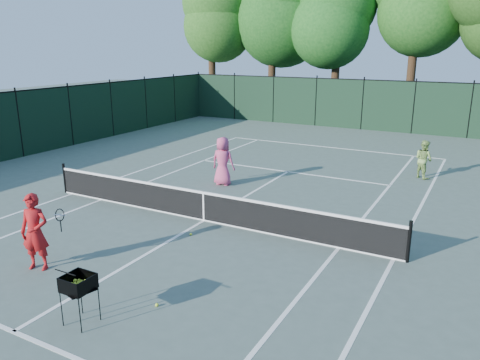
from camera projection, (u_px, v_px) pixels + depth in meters
The scene contains 19 objects.
ground at pixel (204, 221), 13.91m from camera, with size 90.00×90.00×0.00m, color #4C5C53.
sideline_doubles_left at pixel (73, 194), 16.43m from camera, with size 0.10×23.77×0.01m, color white.
sideline_doubles_right at pixel (393, 259), 11.39m from camera, with size 0.10×23.77×0.01m, color white.
sideline_singles_left at pixel (102, 200), 15.80m from camera, with size 0.10×23.77×0.01m, color white.
sideline_singles_right at pixel (339, 248), 12.02m from camera, with size 0.10×23.77×0.01m, color white.
baseline_far at pixel (330, 147), 23.94m from camera, with size 10.97×0.10×0.01m, color white.
service_line_near at pixel (13, 332), 8.51m from camera, with size 8.23×0.10×0.01m, color white.
service_line_far at pixel (288, 172), 19.31m from camera, with size 8.23×0.10×0.01m, color white.
center_service_line at pixel (204, 221), 13.91m from camera, with size 0.10×12.80×0.01m, color white.
tennis_net at pixel (204, 205), 13.78m from camera, with size 11.69×0.09×1.06m.
fence_far at pixel (362, 105), 28.69m from camera, with size 24.00×0.05×3.00m, color black.
tree_0 at pixel (211, 3), 35.77m from camera, with size 6.40×6.40×13.14m.
tree_2 at pixel (339, 4), 31.56m from camera, with size 6.00×6.00×12.40m.
coach at pixel (35, 232), 10.68m from camera, with size 0.84×0.86×1.82m.
player_pink at pixel (223, 161), 17.28m from camera, with size 0.91×0.62×1.80m.
player_green at pixel (424, 159), 18.23m from camera, with size 0.93×0.90×1.50m.
ball_hopper at pixel (78, 283), 8.56m from camera, with size 0.63×0.63×0.98m.
loose_ball_near_cart at pixel (157, 305), 9.32m from camera, with size 0.07×0.07×0.07m, color #D8F532.
loose_ball_midcourt at pixel (191, 234), 12.82m from camera, with size 0.07×0.07×0.07m, color #CEEB30.
Camera 1 is at (7.17, -10.94, 5.01)m, focal length 35.00 mm.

